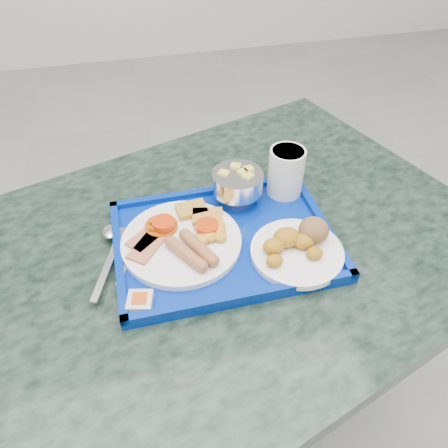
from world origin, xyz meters
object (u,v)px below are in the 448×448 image
(table, at_px, (204,307))
(main_plate, at_px, (184,238))
(bread_plate, at_px, (298,245))
(juice_cup, at_px, (286,170))
(tray, at_px, (224,241))
(fruit_bowl, at_px, (238,182))

(table, relative_size, main_plate, 5.81)
(bread_plate, bearing_deg, juice_cup, 78.53)
(table, distance_m, tray, 0.20)
(fruit_bowl, bearing_deg, main_plate, -142.84)
(table, bearing_deg, bread_plate, -19.64)
(table, height_order, main_plate, main_plate)
(bread_plate, relative_size, fruit_bowl, 1.65)
(tray, bearing_deg, bread_plate, -27.64)
(main_plate, height_order, fruit_bowl, fruit_bowl)
(tray, height_order, fruit_bowl, fruit_bowl)
(main_plate, xyz_separation_m, bread_plate, (0.20, -0.07, 0.01))
(main_plate, distance_m, fruit_bowl, 0.17)
(main_plate, height_order, juice_cup, juice_cup)
(main_plate, relative_size, juice_cup, 2.18)
(table, relative_size, bread_plate, 7.69)
(juice_cup, bearing_deg, fruit_bowl, -177.57)
(table, relative_size, tray, 3.18)
(table, distance_m, fruit_bowl, 0.29)
(bread_plate, xyz_separation_m, fruit_bowl, (-0.07, 0.17, 0.03))
(bread_plate, distance_m, fruit_bowl, 0.19)
(main_plate, relative_size, bread_plate, 1.32)
(table, height_order, juice_cup, juice_cup)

